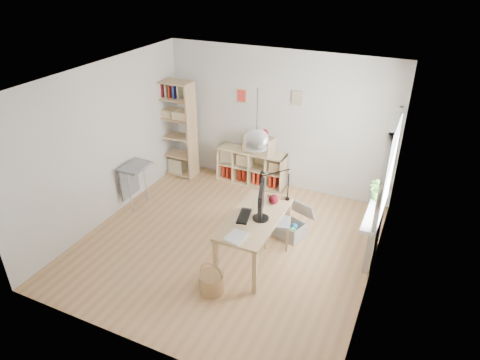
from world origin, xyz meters
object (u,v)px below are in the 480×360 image
at_px(tall_bookshelf, 175,125).
at_px(cube_shelf, 251,169).
at_px(chair, 278,218).
at_px(drawer_chest, 259,144).
at_px(storage_chest, 291,225).
at_px(desk, 255,222).
at_px(monitor, 261,201).

bearing_deg(tall_bookshelf, cube_shelf, 10.19).
bearing_deg(tall_bookshelf, chair, -27.03).
bearing_deg(cube_shelf, drawer_chest, -13.11).
relative_size(tall_bookshelf, storage_chest, 2.77).
relative_size(desk, storage_chest, 2.08).
height_order(desk, drawer_chest, drawer_chest).
height_order(cube_shelf, monitor, monitor).
relative_size(desk, monitor, 2.54).
distance_m(chair, drawer_chest, 1.99).
xyz_separation_m(cube_shelf, tall_bookshelf, (-1.56, -0.28, 0.79)).
bearing_deg(tall_bookshelf, desk, -37.01).
height_order(desk, storage_chest, desk).
distance_m(desk, monitor, 0.40).
distance_m(cube_shelf, tall_bookshelf, 1.77).
bearing_deg(chair, desk, -122.47).
xyz_separation_m(storage_chest, drawer_chest, (-1.15, 1.36, 0.71)).
distance_m(tall_bookshelf, drawer_chest, 1.77).
bearing_deg(desk, cube_shelf, 114.61).
xyz_separation_m(cube_shelf, monitor, (1.11, -2.23, 0.75)).
bearing_deg(chair, cube_shelf, 110.98).
bearing_deg(cube_shelf, desk, -65.39).
height_order(desk, monitor, monitor).
bearing_deg(tall_bookshelf, storage_chest, -21.14).
height_order(tall_bookshelf, storage_chest, tall_bookshelf).
bearing_deg(tall_bookshelf, monitor, -36.09).
distance_m(cube_shelf, storage_chest, 1.93).
bearing_deg(drawer_chest, cube_shelf, 179.35).
relative_size(cube_shelf, chair, 1.72).
distance_m(cube_shelf, chair, 2.08).
bearing_deg(drawer_chest, tall_bookshelf, -159.68).
relative_size(desk, chair, 1.84).
distance_m(storage_chest, monitor, 1.22).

